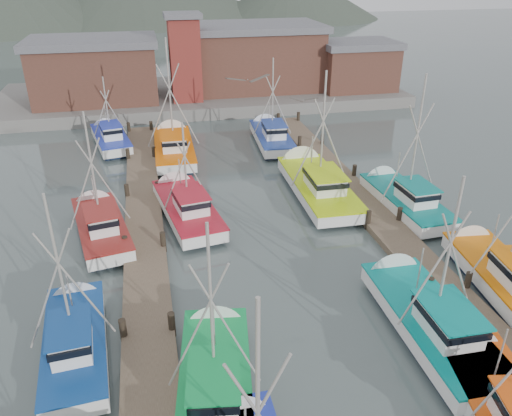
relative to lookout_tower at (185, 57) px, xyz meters
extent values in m
plane|color=#445251|center=(2.00, -33.00, -5.55)|extent=(260.00, 260.00, 0.00)
cube|color=#4C3D2F|center=(-5.00, -29.00, -5.35)|extent=(2.20, 46.00, 0.40)
cylinder|color=black|center=(-6.00, -35.00, -5.10)|extent=(0.30, 0.30, 1.50)
cylinder|color=black|center=(-6.00, -28.00, -5.10)|extent=(0.30, 0.30, 1.50)
cylinder|color=black|center=(-6.00, -21.00, -5.10)|extent=(0.30, 0.30, 1.50)
cylinder|color=black|center=(-6.00, -14.00, -5.10)|extent=(0.30, 0.30, 1.50)
cylinder|color=black|center=(-6.00, -7.00, -5.10)|extent=(0.30, 0.30, 1.50)
cylinder|color=black|center=(-4.00, -35.00, -5.10)|extent=(0.30, 0.30, 1.50)
cylinder|color=black|center=(-4.00, -28.00, -5.10)|extent=(0.30, 0.30, 1.50)
cylinder|color=black|center=(-4.00, -21.00, -5.10)|extent=(0.30, 0.30, 1.50)
cylinder|color=black|center=(-4.00, -14.00, -5.10)|extent=(0.30, 0.30, 1.50)
cylinder|color=black|center=(-4.00, -7.00, -5.10)|extent=(0.30, 0.30, 1.50)
cube|color=#4C3D2F|center=(9.00, -29.00, -5.35)|extent=(2.20, 46.00, 0.40)
cylinder|color=black|center=(8.00, -35.00, -5.10)|extent=(0.30, 0.30, 1.50)
cylinder|color=black|center=(8.00, -28.00, -5.10)|extent=(0.30, 0.30, 1.50)
cylinder|color=black|center=(8.00, -21.00, -5.10)|extent=(0.30, 0.30, 1.50)
cylinder|color=black|center=(8.00, -14.00, -5.10)|extent=(0.30, 0.30, 1.50)
cylinder|color=black|center=(8.00, -7.00, -5.10)|extent=(0.30, 0.30, 1.50)
cylinder|color=black|center=(10.00, -35.00, -5.10)|extent=(0.30, 0.30, 1.50)
cylinder|color=black|center=(10.00, -28.00, -5.10)|extent=(0.30, 0.30, 1.50)
cylinder|color=black|center=(10.00, -21.00, -5.10)|extent=(0.30, 0.30, 1.50)
cylinder|color=black|center=(10.00, -14.00, -5.10)|extent=(0.30, 0.30, 1.50)
cylinder|color=black|center=(10.00, -7.00, -5.10)|extent=(0.30, 0.30, 1.50)
cube|color=slate|center=(2.00, 4.00, -4.95)|extent=(44.00, 16.00, 1.20)
cube|color=brown|center=(-9.00, 2.00, -1.60)|extent=(12.00, 8.00, 5.50)
cube|color=slate|center=(-9.00, 2.00, 1.50)|extent=(12.72, 8.48, 0.70)
cube|color=brown|center=(8.00, 4.00, -1.25)|extent=(14.00, 9.00, 6.20)
cube|color=slate|center=(8.00, 4.00, 2.20)|extent=(14.84, 9.54, 0.70)
cube|color=brown|center=(19.00, 1.00, -2.10)|extent=(8.00, 6.00, 4.50)
cube|color=slate|center=(19.00, 1.00, 0.50)|extent=(8.48, 6.36, 0.70)
cube|color=maroon|center=(0.00, 0.00, -0.35)|extent=(3.00, 3.00, 8.00)
cube|color=slate|center=(0.00, 0.00, 3.90)|extent=(3.60, 3.60, 0.50)
cone|color=#3B453A|center=(-3.00, 97.00, -5.55)|extent=(140.00, 140.00, 30.00)
cone|color=#3B453A|center=(37.00, 87.00, -5.55)|extent=(90.00, 90.00, 24.00)
cone|color=white|center=(-2.29, -39.89, -5.00)|extent=(2.47, 1.10, 2.46)
cube|color=#E04C0C|center=(6.71, -42.39, -4.47)|extent=(3.99, 8.05, 0.10)
cone|color=white|center=(7.44, -38.64, -5.00)|extent=(2.55, 1.54, 2.39)
cylinder|color=#A6A098|center=(6.98, -41.04, -3.25)|extent=(0.07, 0.07, 2.13)
cube|color=#101C35|center=(-2.70, -38.88, -5.50)|extent=(3.19, 7.03, 0.70)
cube|color=white|center=(-2.70, -38.88, -4.85)|extent=(3.63, 7.99, 0.80)
cube|color=#0B9743|center=(-2.70, -38.88, -4.47)|extent=(3.72, 8.08, 0.10)
cone|color=white|center=(-2.12, -35.07, -5.00)|extent=(2.54, 1.45, 2.41)
cube|color=white|center=(-2.84, -39.79, -3.90)|extent=(1.88, 2.52, 1.10)
cube|color=black|center=(-2.84, -39.79, -3.67)|extent=(2.02, 2.76, 0.28)
cube|color=#0B9743|center=(-2.84, -39.79, -3.31)|extent=(2.14, 2.93, 0.07)
cylinder|color=#A6A098|center=(-2.72, -39.03, -1.25)|extent=(0.12, 0.12, 6.40)
cylinder|color=#A6A098|center=(-3.21, -38.96, -2.00)|extent=(2.27, 0.42, 5.00)
cylinder|color=#A6A098|center=(-2.24, -39.10, -2.00)|extent=(2.27, 0.42, 5.00)
cylinder|color=#A6A098|center=(-2.49, -37.51, -3.25)|extent=(0.07, 0.07, 2.15)
cube|color=#101C35|center=(6.72, -37.40, -5.50)|extent=(2.57, 7.56, 0.70)
cube|color=white|center=(6.72, -37.40, -4.85)|extent=(2.92, 8.59, 0.80)
cube|color=#03857F|center=(6.72, -37.40, -4.47)|extent=(3.00, 8.67, 0.10)
cone|color=white|center=(6.78, -33.13, -5.00)|extent=(2.69, 1.14, 2.67)
cube|color=white|center=(6.70, -38.43, -3.90)|extent=(1.76, 2.59, 1.10)
cube|color=black|center=(6.70, -38.43, -3.67)|extent=(1.88, 2.85, 0.28)
cube|color=#03857F|center=(6.70, -38.43, -3.31)|extent=(1.99, 3.02, 0.07)
cylinder|color=#A6A098|center=(6.71, -37.57, -1.24)|extent=(0.12, 0.12, 6.42)
cylinder|color=#A6A098|center=(6.17, -37.56, -2.00)|extent=(2.30, 0.13, 5.02)
cylinder|color=#A6A098|center=(7.26, -37.58, -2.00)|extent=(2.30, 0.13, 5.02)
cylinder|color=#A6A098|center=(6.74, -35.86, -3.25)|extent=(0.07, 0.07, 2.38)
cube|color=#101C35|center=(-7.84, -35.47, -5.50)|extent=(2.54, 6.37, 0.70)
cube|color=white|center=(-7.84, -35.47, -4.85)|extent=(2.88, 7.23, 0.80)
cube|color=navy|center=(-7.84, -35.47, -4.47)|extent=(2.96, 7.31, 0.10)
cone|color=white|center=(-8.14, -31.95, -5.00)|extent=(2.29, 1.28, 2.20)
cube|color=white|center=(-7.77, -36.32, -3.90)|extent=(1.60, 2.23, 1.10)
cube|color=black|center=(-7.77, -36.32, -3.67)|extent=(1.71, 2.45, 0.28)
cube|color=navy|center=(-7.77, -36.32, -3.31)|extent=(1.81, 2.60, 0.07)
cylinder|color=#A6A098|center=(-7.83, -35.61, -1.30)|extent=(0.11, 0.11, 6.29)
cylinder|color=#A6A098|center=(-8.31, -35.65, -2.04)|extent=(2.25, 0.27, 4.92)
cylinder|color=#A6A098|center=(-7.34, -35.57, -2.04)|extent=(2.25, 0.27, 4.92)
cylinder|color=#A6A098|center=(-7.95, -34.21, -3.25)|extent=(0.07, 0.07, 2.12)
cube|color=#101C35|center=(11.82, -35.07, -5.50)|extent=(2.98, 7.00, 0.70)
cube|color=white|center=(11.82, -35.07, -4.85)|extent=(3.39, 7.96, 0.80)
cube|color=#D96A05|center=(11.82, -35.07, -4.47)|extent=(3.47, 8.04, 0.10)
cone|color=white|center=(12.25, -31.23, -5.00)|extent=(2.55, 1.37, 2.44)
cylinder|color=#A6A098|center=(11.29, -35.17, -1.53)|extent=(2.71, 0.39, 5.97)
cylinder|color=#A6A098|center=(11.98, -33.69, -3.25)|extent=(0.07, 0.07, 2.26)
cube|color=#101C35|center=(-2.34, -24.44, -5.50)|extent=(3.44, 7.44, 0.70)
cube|color=white|center=(-2.34, -24.44, -4.85)|extent=(3.91, 8.45, 0.80)
cube|color=#B31627|center=(-2.34, -24.44, -4.47)|extent=(4.00, 8.55, 0.10)
cone|color=white|center=(-2.98, -20.43, -5.00)|extent=(2.69, 1.49, 2.54)
cube|color=white|center=(-2.18, -25.41, -3.90)|extent=(2.01, 2.67, 1.10)
cube|color=black|center=(-2.18, -25.41, -3.67)|extent=(2.15, 2.93, 0.28)
cube|color=#B31627|center=(-2.18, -25.41, -3.31)|extent=(2.28, 3.11, 0.07)
cylinder|color=#A6A098|center=(-2.31, -24.60, -1.89)|extent=(0.13, 0.13, 5.12)
cylinder|color=#A6A098|center=(-2.83, -24.69, -2.49)|extent=(1.84, 0.38, 4.01)
cylinder|color=#A6A098|center=(-1.80, -24.52, -2.49)|extent=(1.84, 0.38, 4.01)
cylinder|color=#A6A098|center=(-2.57, -23.00, -3.25)|extent=(0.08, 0.08, 2.27)
cube|color=#101C35|center=(6.58, -23.03, -5.50)|extent=(2.96, 8.67, 0.70)
cube|color=white|center=(6.58, -23.03, -4.85)|extent=(3.37, 9.85, 0.80)
cube|color=#BCE30B|center=(6.58, -23.03, -4.47)|extent=(3.46, 9.95, 0.10)
cone|color=white|center=(6.67, -18.14, -5.00)|extent=(3.08, 1.15, 3.06)
cube|color=white|center=(6.56, -24.21, -3.90)|extent=(2.03, 2.97, 1.10)
cube|color=black|center=(6.56, -24.21, -3.67)|extent=(2.16, 3.27, 0.28)
cube|color=#BCE30B|center=(6.56, -24.21, -3.31)|extent=(2.29, 3.47, 0.07)
cylinder|color=#A6A098|center=(6.57, -23.23, -0.77)|extent=(0.14, 0.14, 7.35)
cylinder|color=#A6A098|center=(5.95, -23.22, -1.64)|extent=(2.64, 0.15, 5.75)
cylinder|color=#A6A098|center=(7.20, -23.24, -1.64)|extent=(2.64, 0.15, 5.75)
cylinder|color=#A6A098|center=(6.61, -21.27, -3.25)|extent=(0.08, 0.08, 2.73)
cube|color=#101C35|center=(-7.37, -25.79, -5.50)|extent=(3.37, 6.90, 0.70)
cube|color=white|center=(-7.37, -25.79, -4.85)|extent=(3.83, 7.85, 0.80)
cube|color=maroon|center=(-7.37, -25.79, -4.47)|extent=(3.92, 7.93, 0.10)
cone|color=white|center=(-8.09, -22.10, -5.00)|extent=(2.51, 1.53, 2.35)
cube|color=white|center=(-7.20, -26.67, -3.90)|extent=(1.92, 2.50, 1.10)
cube|color=black|center=(-7.20, -26.67, -3.67)|extent=(2.06, 2.74, 0.28)
cube|color=maroon|center=(-7.20, -26.67, -3.31)|extent=(2.18, 2.91, 0.07)
cylinder|color=#A6A098|center=(-7.34, -25.93, -1.24)|extent=(0.13, 0.13, 6.42)
cylinder|color=#A6A098|center=(-7.85, -26.03, -1.99)|extent=(2.27, 0.52, 5.02)
cylinder|color=#A6A098|center=(-6.84, -25.83, -1.99)|extent=(2.27, 0.52, 5.02)
cylinder|color=#A6A098|center=(-7.63, -24.46, -3.25)|extent=(0.08, 0.08, 2.26)
cube|color=#101C35|center=(11.30, -26.32, -5.50)|extent=(2.58, 7.03, 0.70)
cube|color=white|center=(11.30, -26.32, -4.85)|extent=(2.94, 7.99, 0.80)
cube|color=#067670|center=(11.30, -26.32, -4.47)|extent=(3.02, 8.07, 0.10)
cone|color=white|center=(11.12, -22.38, -5.00)|extent=(2.54, 1.21, 2.49)
cube|color=white|center=(11.34, -27.26, -3.90)|extent=(1.71, 2.43, 1.10)
cube|color=black|center=(11.34, -27.26, -3.67)|extent=(1.82, 2.67, 0.28)
cube|color=#067670|center=(11.34, -27.26, -3.31)|extent=(1.93, 2.83, 0.07)
cylinder|color=#A6A098|center=(11.30, -26.47, -0.64)|extent=(0.12, 0.12, 7.63)
cylinder|color=#A6A098|center=(10.77, -26.50, -1.53)|extent=(2.72, 0.20, 5.96)
cylinder|color=#A6A098|center=(11.83, -26.45, -1.53)|extent=(2.72, 0.20, 5.96)
cylinder|color=#A6A098|center=(11.23, -24.90, -3.25)|extent=(0.07, 0.07, 2.31)
cube|color=#101C35|center=(-2.38, -13.31, -5.50)|extent=(2.72, 7.96, 0.70)
cube|color=white|center=(-2.38, -13.31, -4.85)|extent=(3.09, 9.04, 0.80)
cube|color=#E65F02|center=(-2.38, -13.31, -4.47)|extent=(3.18, 9.13, 0.10)
cone|color=white|center=(-2.30, -8.81, -5.00)|extent=(2.83, 1.15, 2.81)
cube|color=white|center=(-2.40, -14.39, -3.90)|extent=(1.86, 2.73, 1.10)
cube|color=black|center=(-2.40, -14.39, -3.67)|extent=(1.99, 3.00, 0.28)
cube|color=#E65F02|center=(-2.40, -14.39, -3.31)|extent=(2.11, 3.18, 0.07)
cylinder|color=#A6A098|center=(-2.38, -13.49, -0.35)|extent=(0.13, 0.13, 8.20)
cylinder|color=#A6A098|center=(-2.96, -13.48, -1.31)|extent=(2.92, 0.15, 6.41)
cylinder|color=#A6A098|center=(-1.81, -13.50, -1.31)|extent=(2.92, 0.15, 6.41)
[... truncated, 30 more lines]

